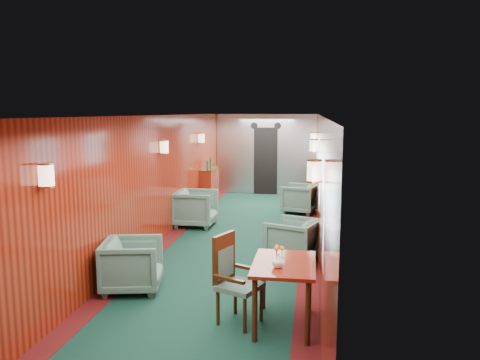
{
  "coord_description": "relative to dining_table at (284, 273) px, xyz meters",
  "views": [
    {
      "loc": [
        1.37,
        -8.02,
        2.46
      ],
      "look_at": [
        0.0,
        0.84,
        1.15
      ],
      "focal_mm": 35.0,
      "sensor_mm": 36.0,
      "label": 1
    }
  ],
  "objects": [
    {
      "name": "armchair_left_far",
      "position": [
        -2.18,
        4.49,
        -0.24
      ],
      "size": [
        0.88,
        0.85,
        0.79
      ],
      "primitive_type": "imported",
      "rotation": [
        0.0,
        0.0,
        1.56
      ],
      "color": "#1D443E",
      "rests_on": "ground"
    },
    {
      "name": "credenza",
      "position": [
        -2.42,
        6.99,
        -0.14
      ],
      "size": [
        0.34,
        1.08,
        1.24
      ],
      "color": "maroon",
      "rests_on": "ground"
    },
    {
      "name": "armchair_left_near",
      "position": [
        -2.14,
        0.78,
        -0.27
      ],
      "size": [
        0.94,
        0.92,
        0.72
      ],
      "primitive_type": "imported",
      "rotation": [
        0.0,
        0.0,
        1.78
      ],
      "color": "#1D443E",
      "rests_on": "ground"
    },
    {
      "name": "windows_right",
      "position": [
        0.4,
        3.11,
        0.81
      ],
      "size": [
        0.02,
        8.6,
        0.8
      ],
      "color": "silver",
      "rests_on": "ground"
    },
    {
      "name": "room",
      "position": [
        -1.08,
        2.86,
        1.0
      ],
      "size": [
        12.0,
        12.1,
        2.4
      ],
      "color": "#0E3326",
      "rests_on": "ground"
    },
    {
      "name": "side_chair",
      "position": [
        -0.6,
        0.03,
        -0.07
      ],
      "size": [
        0.6,
        0.62,
        1.05
      ],
      "rotation": [
        0.0,
        0.0,
        -0.42
      ],
      "color": "#1D443E",
      "rests_on": "ground"
    },
    {
      "name": "dining_table",
      "position": [
        0.0,
        0.0,
        0.0
      ],
      "size": [
        0.71,
        1.01,
        0.76
      ],
      "rotation": [
        0.0,
        0.0,
        -0.0
      ],
      "color": "maroon",
      "rests_on": "ground"
    },
    {
      "name": "armchair_right_near",
      "position": [
        0.0,
        2.42,
        -0.28
      ],
      "size": [
        0.99,
        0.97,
        0.71
      ],
      "primitive_type": "imported",
      "rotation": [
        0.0,
        0.0,
        -1.92
      ],
      "color": "#1D443E",
      "rests_on": "ground"
    },
    {
      "name": "armchair_right_far",
      "position": [
        -0.0,
        6.19,
        -0.28
      ],
      "size": [
        0.94,
        0.92,
        0.71
      ],
      "primitive_type": "imported",
      "rotation": [
        0.0,
        0.0,
        -1.82
      ],
      "color": "#1D443E",
      "rests_on": "ground"
    },
    {
      "name": "flower_vase",
      "position": [
        -0.05,
        -0.18,
        0.2
      ],
      "size": [
        0.19,
        0.19,
        0.15
      ],
      "primitive_type": "imported",
      "rotation": [
        0.0,
        0.0,
        0.35
      ],
      "color": "white",
      "rests_on": "dining_table"
    },
    {
      "name": "wall_sconces",
      "position": [
        -1.08,
        3.43,
        1.15
      ],
      "size": [
        2.97,
        7.97,
        0.25
      ],
      "color": "#F4E4BE",
      "rests_on": "ground"
    },
    {
      "name": "bulkhead",
      "position": [
        -1.08,
        8.77,
        0.55
      ],
      "size": [
        2.98,
        0.17,
        2.39
      ],
      "color": "silver",
      "rests_on": "ground"
    }
  ]
}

